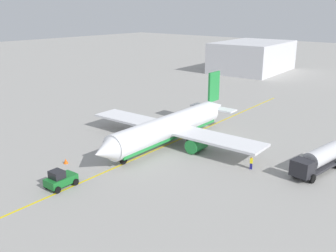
{
  "coord_description": "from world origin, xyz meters",
  "views": [
    {
      "loc": [
        42.25,
        35.84,
        20.28
      ],
      "look_at": [
        0.0,
        0.0,
        3.0
      ],
      "focal_mm": 40.64,
      "sensor_mm": 36.0,
      "label": 1
    }
  ],
  "objects_px": {
    "airplane": "(170,127)",
    "safety_cone_nose": "(66,161)",
    "pushback_tug": "(60,179)",
    "refueling_worker": "(251,163)",
    "fuel_tanker": "(319,159)"
  },
  "relations": [
    {
      "from": "pushback_tug",
      "to": "safety_cone_nose",
      "type": "height_order",
      "value": "pushback_tug"
    },
    {
      "from": "fuel_tanker",
      "to": "refueling_worker",
      "type": "height_order",
      "value": "fuel_tanker"
    },
    {
      "from": "airplane",
      "to": "safety_cone_nose",
      "type": "height_order",
      "value": "airplane"
    },
    {
      "from": "airplane",
      "to": "safety_cone_nose",
      "type": "distance_m",
      "value": 16.44
    },
    {
      "from": "safety_cone_nose",
      "to": "airplane",
      "type": "bearing_deg",
      "value": 159.45
    },
    {
      "from": "pushback_tug",
      "to": "refueling_worker",
      "type": "distance_m",
      "value": 24.22
    },
    {
      "from": "fuel_tanker",
      "to": "safety_cone_nose",
      "type": "bearing_deg",
      "value": -54.15
    },
    {
      "from": "fuel_tanker",
      "to": "pushback_tug",
      "type": "xyz_separation_m",
      "value": [
        24.21,
        -21.59,
        -0.72
      ]
    },
    {
      "from": "fuel_tanker",
      "to": "safety_cone_nose",
      "type": "distance_m",
      "value": 33.47
    },
    {
      "from": "pushback_tug",
      "to": "refueling_worker",
      "type": "xyz_separation_m",
      "value": [
        -19.34,
        14.58,
        -0.19
      ]
    },
    {
      "from": "airplane",
      "to": "fuel_tanker",
      "type": "xyz_separation_m",
      "value": [
        -4.33,
        21.39,
        -0.91
      ]
    },
    {
      "from": "airplane",
      "to": "fuel_tanker",
      "type": "distance_m",
      "value": 21.84
    },
    {
      "from": "pushback_tug",
      "to": "safety_cone_nose",
      "type": "bearing_deg",
      "value": -129.97
    },
    {
      "from": "refueling_worker",
      "to": "safety_cone_nose",
      "type": "xyz_separation_m",
      "value": [
        14.72,
        -20.1,
        -0.47
      ]
    },
    {
      "from": "airplane",
      "to": "safety_cone_nose",
      "type": "xyz_separation_m",
      "value": [
        15.25,
        -5.72,
        -2.28
      ]
    }
  ]
}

